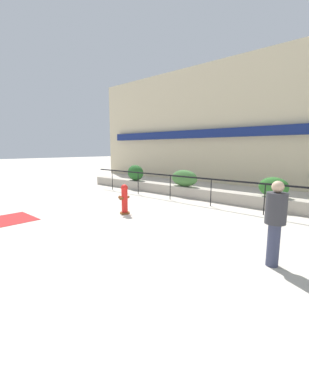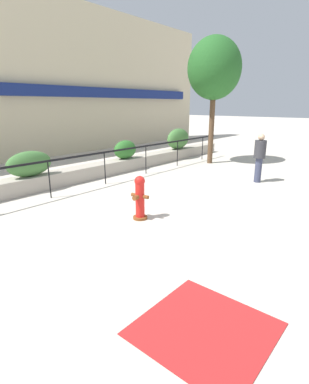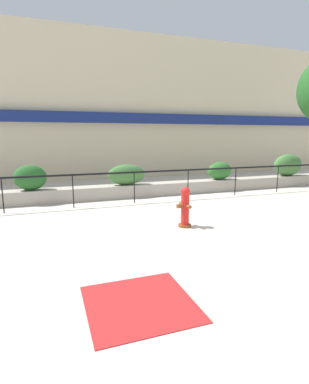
{
  "view_description": "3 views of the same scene",
  "coord_description": "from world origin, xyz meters",
  "px_view_note": "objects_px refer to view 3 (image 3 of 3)",
  "views": [
    {
      "loc": [
        5.27,
        -4.29,
        2.34
      ],
      "look_at": [
        -0.88,
        2.44,
        0.8
      ],
      "focal_mm": 24.0,
      "sensor_mm": 36.0,
      "label": 1
    },
    {
      "loc": [
        -6.69,
        -3.04,
        2.72
      ],
      "look_at": [
        -0.94,
        1.83,
        0.5
      ],
      "focal_mm": 28.0,
      "sensor_mm": 36.0,
      "label": 2
    },
    {
      "loc": [
        -5.05,
        -5.34,
        2.43
      ],
      "look_at": [
        -2.21,
        2.56,
        0.83
      ],
      "focal_mm": 28.0,
      "sensor_mm": 36.0,
      "label": 3
    }
  ],
  "objects_px": {
    "hedge_bush_2": "(220,171)",
    "fire_hydrant": "(185,207)",
    "hedge_bush_0": "(30,178)",
    "hedge_bush_1": "(127,175)",
    "hedge_bush_3": "(288,165)"
  },
  "relations": [
    {
      "from": "hedge_bush_2",
      "to": "fire_hydrant",
      "type": "height_order",
      "value": "hedge_bush_2"
    },
    {
      "from": "hedge_bush_0",
      "to": "hedge_bush_1",
      "type": "distance_m",
      "value": 3.5
    },
    {
      "from": "hedge_bush_0",
      "to": "hedge_bush_2",
      "type": "bearing_deg",
      "value": 0.0
    },
    {
      "from": "hedge_bush_1",
      "to": "fire_hydrant",
      "type": "bearing_deg",
      "value": -83.64
    },
    {
      "from": "hedge_bush_1",
      "to": "hedge_bush_3",
      "type": "relative_size",
      "value": 0.95
    },
    {
      "from": "hedge_bush_1",
      "to": "hedge_bush_2",
      "type": "bearing_deg",
      "value": 0.0
    },
    {
      "from": "hedge_bush_1",
      "to": "hedge_bush_3",
      "type": "bearing_deg",
      "value": 0.0
    },
    {
      "from": "hedge_bush_2",
      "to": "fire_hydrant",
      "type": "relative_size",
      "value": 1.04
    },
    {
      "from": "hedge_bush_2",
      "to": "hedge_bush_0",
      "type": "bearing_deg",
      "value": 180.0
    },
    {
      "from": "hedge_bush_1",
      "to": "hedge_bush_0",
      "type": "bearing_deg",
      "value": 180.0
    },
    {
      "from": "hedge_bush_1",
      "to": "hedge_bush_3",
      "type": "distance_m",
      "value": 7.98
    },
    {
      "from": "hedge_bush_0",
      "to": "fire_hydrant",
      "type": "bearing_deg",
      "value": -47.3
    },
    {
      "from": "hedge_bush_0",
      "to": "hedge_bush_1",
      "type": "xyz_separation_m",
      "value": [
        3.5,
        0.0,
        -0.05
      ]
    },
    {
      "from": "hedge_bush_0",
      "to": "hedge_bush_1",
      "type": "height_order",
      "value": "hedge_bush_0"
    },
    {
      "from": "hedge_bush_2",
      "to": "hedge_bush_1",
      "type": "bearing_deg",
      "value": 180.0
    }
  ]
}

